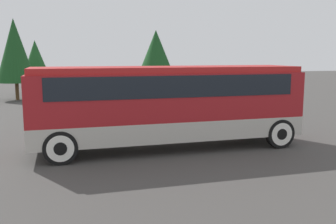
{
  "coord_description": "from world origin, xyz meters",
  "views": [
    {
      "loc": [
        -3.86,
        -13.44,
        3.51
      ],
      "look_at": [
        0.0,
        0.0,
        1.4
      ],
      "focal_mm": 40.0,
      "sensor_mm": 36.0,
      "label": 1
    }
  ],
  "objects_px": {
    "tour_bus": "(170,99)",
    "parked_car_near": "(81,103)",
    "parked_car_far": "(221,106)",
    "parked_car_mid": "(101,112)"
  },
  "relations": [
    {
      "from": "tour_bus",
      "to": "parked_car_near",
      "type": "distance_m",
      "value": 9.17
    },
    {
      "from": "parked_car_mid",
      "to": "parked_car_far",
      "type": "bearing_deg",
      "value": 0.65
    },
    {
      "from": "tour_bus",
      "to": "parked_car_far",
      "type": "xyz_separation_m",
      "value": [
        4.58,
        5.61,
        -1.17
      ]
    },
    {
      "from": "tour_bus",
      "to": "parked_car_mid",
      "type": "xyz_separation_m",
      "value": [
        -2.03,
        5.54,
        -1.2
      ]
    },
    {
      "from": "tour_bus",
      "to": "parked_car_near",
      "type": "xyz_separation_m",
      "value": [
        -2.88,
        8.64,
        -1.12
      ]
    },
    {
      "from": "parked_car_near",
      "to": "parked_car_far",
      "type": "height_order",
      "value": "parked_car_near"
    },
    {
      "from": "tour_bus",
      "to": "parked_car_near",
      "type": "bearing_deg",
      "value": 108.43
    },
    {
      "from": "tour_bus",
      "to": "parked_car_mid",
      "type": "height_order",
      "value": "tour_bus"
    },
    {
      "from": "tour_bus",
      "to": "parked_car_mid",
      "type": "bearing_deg",
      "value": 110.15
    },
    {
      "from": "tour_bus",
      "to": "parked_car_mid",
      "type": "relative_size",
      "value": 2.16
    }
  ]
}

